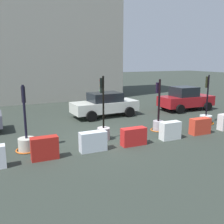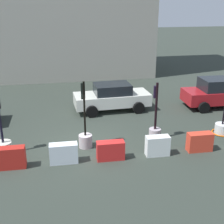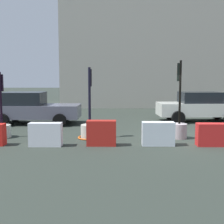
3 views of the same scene
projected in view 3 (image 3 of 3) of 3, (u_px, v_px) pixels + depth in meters
name	position (u px, v px, depth m)	size (l,w,h in m)	color
ground_plane	(178.00, 138.00, 12.10)	(120.00, 120.00, 0.00)	#2E362E
traffic_light_0	(4.00, 126.00, 12.18)	(0.70, 0.70, 2.63)	beige
traffic_light_1	(91.00, 128.00, 11.99)	(0.96, 0.96, 2.81)	beige
traffic_light_2	(181.00, 124.00, 11.93)	(0.61, 0.61, 3.07)	#B8AAAF
construction_barrier_1	(47.00, 134.00, 10.63)	(1.15, 0.44, 0.83)	silver
construction_barrier_2	(103.00, 133.00, 10.68)	(1.05, 0.44, 0.90)	red
construction_barrier_3	(160.00, 134.00, 10.71)	(1.15, 0.47, 0.84)	silver
construction_barrier_4	(215.00, 135.00, 10.62)	(1.16, 0.47, 0.80)	red
car_white_van	(201.00, 107.00, 16.50)	(4.56, 2.29, 1.63)	silver
car_grey_saloon	(34.00, 108.00, 15.72)	(4.58, 2.28, 1.66)	slate
building_main_facade	(147.00, 3.00, 26.25)	(14.61, 7.49, 17.77)	#A7A396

